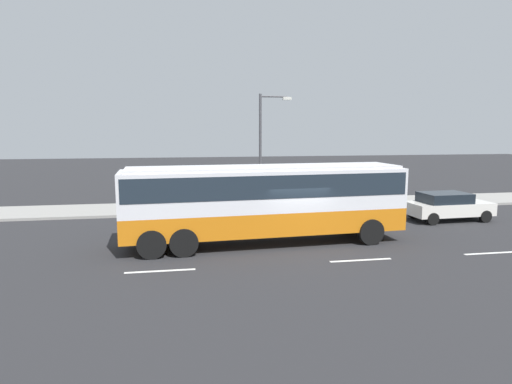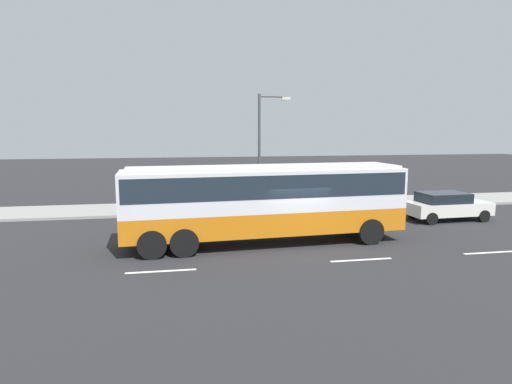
% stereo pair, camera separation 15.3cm
% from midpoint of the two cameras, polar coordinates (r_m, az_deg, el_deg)
% --- Properties ---
extents(ground_plane, '(120.00, 120.00, 0.00)m').
position_cam_midpoint_polar(ground_plane, '(18.44, 5.42, -6.97)').
color(ground_plane, '#28282B').
extents(sidewalk_curb, '(80.00, 4.00, 0.15)m').
position_cam_midpoint_polar(sidewalk_curb, '(27.21, 0.32, -1.83)').
color(sidewalk_curb, gray).
rests_on(sidewalk_curb, ground_plane).
extents(lane_centreline, '(39.45, 0.16, 0.01)m').
position_cam_midpoint_polar(lane_centreline, '(17.18, 16.76, -8.42)').
color(lane_centreline, white).
rests_on(lane_centreline, ground_plane).
extents(coach_bus, '(11.93, 3.20, 3.31)m').
position_cam_midpoint_polar(coach_bus, '(18.19, 1.46, -0.51)').
color(coach_bus, orange).
rests_on(coach_bus, ground_plane).
extents(car_white_minivan, '(4.46, 2.13, 1.50)m').
position_cam_midpoint_polar(car_white_minivan, '(25.30, 24.07, -1.66)').
color(car_white_minivan, white).
rests_on(car_white_minivan, ground_plane).
extents(pedestrian_near_curb, '(0.32, 0.32, 1.68)m').
position_cam_midpoint_polar(pedestrian_near_curb, '(27.69, 12.04, 0.35)').
color(pedestrian_near_curb, '#38334C').
rests_on(pedestrian_near_curb, sidewalk_curb).
extents(street_lamp, '(1.91, 0.24, 6.72)m').
position_cam_midpoint_polar(street_lamp, '(25.59, 1.20, 6.48)').
color(street_lamp, '#47474C').
rests_on(street_lamp, sidewalk_curb).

